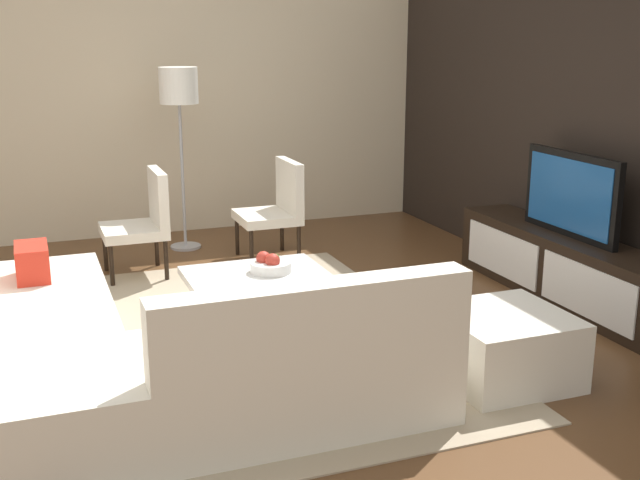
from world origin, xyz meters
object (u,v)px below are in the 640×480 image
sectional_couch (128,351)px  accent_chair_near (145,217)px  television (571,195)px  ottoman (503,346)px  media_console (565,268)px  coffee_table (265,307)px  accent_chair_far (277,204)px  floor_lamp (179,96)px  fruit_bowl (270,265)px

sectional_couch → accent_chair_near: bearing=168.9°
sectional_couch → television: bearing=99.3°
ottoman → media_console: bearing=130.2°
television → ottoman: television is taller
ottoman → sectional_couch: bearing=-103.5°
television → sectional_couch: size_ratio=0.40×
coffee_table → accent_chair_near: accent_chair_near is taller
television → accent_chair_far: (-1.85, -1.65, -0.32)m
floor_lamp → fruit_bowl: bearing=3.8°
sectional_couch → ottoman: bearing=76.5°
accent_chair_far → television: bearing=50.1°
floor_lamp → fruit_bowl: floor_lamp is taller
sectional_couch → accent_chair_far: accent_chair_far is taller
ottoman → accent_chair_far: bearing=-171.4°
accent_chair_near → ottoman: (2.79, 1.60, -0.29)m
sectional_couch → floor_lamp: floor_lamp is taller
media_console → floor_lamp: floor_lamp is taller
media_console → accent_chair_near: 3.33m
media_console → accent_chair_near: accent_chair_near is taller
coffee_table → media_console: bearing=87.5°
sectional_couch → coffee_table: 1.15m
sectional_couch → fruit_bowl: bearing=127.5°
accent_chair_near → ottoman: 3.23m
media_console → accent_chair_near: size_ratio=2.53×
fruit_bowl → coffee_table: bearing=-28.1°
television → ottoman: (1.02, -1.21, -0.61)m
sectional_couch → accent_chair_near: accent_chair_near is taller
television → coffee_table: size_ratio=0.93×
sectional_couch → fruit_bowl: 1.34m
television → media_console: bearing=-90.0°
floor_lamp → ottoman: (3.50, 1.13, -1.20)m
sectional_couch → floor_lamp: bearing=163.2°
television → coffee_table: bearing=-92.5°
media_console → television: bearing=90.0°
accent_chair_far → media_console: bearing=50.1°
media_console → fruit_bowl: fruit_bowl is taller
coffee_table → fruit_bowl: fruit_bowl is taller
media_console → television: television is taller
media_console → fruit_bowl: (-0.28, -2.20, 0.18)m
television → fruit_bowl: 2.25m
sectional_couch → coffee_table: sectional_couch is taller
accent_chair_near → ottoman: size_ratio=1.24×
television → floor_lamp: floor_lamp is taller
coffee_table → fruit_bowl: (-0.18, 0.10, 0.23)m
floor_lamp → accent_chair_far: (0.63, 0.70, -0.91)m
fruit_bowl → accent_chair_far: bearing=160.6°
coffee_table → television: bearing=87.5°
accent_chair_near → media_console: bearing=67.0°
television → accent_chair_far: 2.50m
ottoman → floor_lamp: bearing=-162.0°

